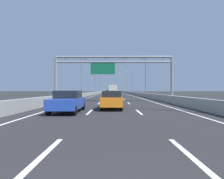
{
  "coord_description": "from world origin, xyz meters",
  "views": [
    {
      "loc": [
        -0.07,
        -1.04,
        1.62
      ],
      "look_at": [
        -0.47,
        58.45,
        1.76
      ],
      "focal_mm": 29.82,
      "sensor_mm": 36.0,
      "label": 1
    }
  ],
  "objects_px": {
    "yellow_car": "(108,91)",
    "orange_car": "(112,100)",
    "sign_gantry": "(112,67)",
    "streetlamp_right_far": "(131,81)",
    "streetlamp_left_mid": "(82,74)",
    "green_car": "(107,91)",
    "red_car": "(113,93)",
    "blue_car": "(68,101)",
    "white_car": "(108,91)",
    "streetlamp_right_mid": "(145,74)",
    "box_truck": "(113,90)",
    "streetlamp_left_far": "(95,81)",
    "streetlamp_right_distant": "(126,84)",
    "streetlamp_left_distant": "(101,84)"
  },
  "relations": [
    {
      "from": "streetlamp_left_far",
      "to": "white_car",
      "type": "bearing_deg",
      "value": 85.03
    },
    {
      "from": "streetlamp_left_mid",
      "to": "streetlamp_left_far",
      "type": "bearing_deg",
      "value": 90.0
    },
    {
      "from": "streetlamp_left_distant",
      "to": "orange_car",
      "type": "distance_m",
      "value": 94.4
    },
    {
      "from": "streetlamp_right_mid",
      "to": "yellow_car",
      "type": "distance_m",
      "value": 83.96
    },
    {
      "from": "streetlamp_left_far",
      "to": "orange_car",
      "type": "xyz_separation_m",
      "value": [
        7.26,
        -61.36,
        -4.62
      ]
    },
    {
      "from": "yellow_car",
      "to": "red_car",
      "type": "distance_m",
      "value": 80.66
    },
    {
      "from": "streetlamp_left_far",
      "to": "yellow_car",
      "type": "xyz_separation_m",
      "value": [
        3.62,
        50.42,
        -4.6
      ]
    },
    {
      "from": "orange_car",
      "to": "box_truck",
      "type": "height_order",
      "value": "box_truck"
    },
    {
      "from": "streetlamp_left_mid",
      "to": "streetlamp_right_far",
      "type": "height_order",
      "value": "same"
    },
    {
      "from": "streetlamp_right_mid",
      "to": "orange_car",
      "type": "relative_size",
      "value": 2.22
    },
    {
      "from": "orange_car",
      "to": "green_car",
      "type": "bearing_deg",
      "value": 92.21
    },
    {
      "from": "streetlamp_left_far",
      "to": "streetlamp_right_distant",
      "type": "distance_m",
      "value": 35.9
    },
    {
      "from": "blue_car",
      "to": "sign_gantry",
      "type": "bearing_deg",
      "value": 75.62
    },
    {
      "from": "white_car",
      "to": "blue_car",
      "type": "bearing_deg",
      "value": -89.78
    },
    {
      "from": "streetlamp_right_mid",
      "to": "streetlamp_right_distant",
      "type": "height_order",
      "value": "same"
    },
    {
      "from": "yellow_car",
      "to": "white_car",
      "type": "height_order",
      "value": "yellow_car"
    },
    {
      "from": "green_car",
      "to": "streetlamp_right_distant",
      "type": "bearing_deg",
      "value": 22.65
    },
    {
      "from": "box_truck",
      "to": "streetlamp_left_mid",
      "type": "bearing_deg",
      "value": -114.15
    },
    {
      "from": "green_car",
      "to": "red_car",
      "type": "height_order",
      "value": "green_car"
    },
    {
      "from": "streetlamp_right_distant",
      "to": "blue_car",
      "type": "distance_m",
      "value": 96.93
    },
    {
      "from": "blue_car",
      "to": "yellow_car",
      "type": "xyz_separation_m",
      "value": [
        -0.49,
        113.99,
        -0.0
      ]
    },
    {
      "from": "box_truck",
      "to": "streetlamp_right_distant",
      "type": "bearing_deg",
      "value": 81.17
    },
    {
      "from": "sign_gantry",
      "to": "orange_car",
      "type": "relative_size",
      "value": 3.86
    },
    {
      "from": "streetlamp_left_mid",
      "to": "streetlamp_right_mid",
      "type": "distance_m",
      "value": 14.93
    },
    {
      "from": "streetlamp_right_far",
      "to": "red_car",
      "type": "bearing_deg",
      "value": -104.0
    },
    {
      "from": "blue_car",
      "to": "white_car",
      "type": "height_order",
      "value": "blue_car"
    },
    {
      "from": "streetlamp_left_mid",
      "to": "streetlamp_left_distant",
      "type": "height_order",
      "value": "same"
    },
    {
      "from": "streetlamp_right_far",
      "to": "orange_car",
      "type": "distance_m",
      "value": 62.01
    },
    {
      "from": "green_car",
      "to": "red_car",
      "type": "xyz_separation_m",
      "value": [
        3.61,
        -58.15,
        -0.02
      ]
    },
    {
      "from": "sign_gantry",
      "to": "streetlamp_left_distant",
      "type": "bearing_deg",
      "value": 94.95
    },
    {
      "from": "yellow_car",
      "to": "orange_car",
      "type": "bearing_deg",
      "value": -88.14
    },
    {
      "from": "sign_gantry",
      "to": "blue_car",
      "type": "relative_size",
      "value": 3.66
    },
    {
      "from": "streetlamp_left_mid",
      "to": "box_truck",
      "type": "xyz_separation_m",
      "value": [
        7.32,
        16.33,
        -3.67
      ]
    },
    {
      "from": "streetlamp_left_mid",
      "to": "blue_car",
      "type": "distance_m",
      "value": 31.53
    },
    {
      "from": "streetlamp_right_mid",
      "to": "yellow_car",
      "type": "xyz_separation_m",
      "value": [
        -11.31,
        83.07,
        -4.6
      ]
    },
    {
      "from": "streetlamp_right_far",
      "to": "box_truck",
      "type": "distance_m",
      "value": 18.37
    },
    {
      "from": "sign_gantry",
      "to": "streetlamp_right_mid",
      "type": "bearing_deg",
      "value": 67.61
    },
    {
      "from": "sign_gantry",
      "to": "box_truck",
      "type": "distance_m",
      "value": 35.07
    },
    {
      "from": "orange_car",
      "to": "box_truck",
      "type": "xyz_separation_m",
      "value": [
        0.07,
        45.05,
        0.95
      ]
    },
    {
      "from": "red_car",
      "to": "streetlamp_right_far",
      "type": "bearing_deg",
      "value": 76.0
    },
    {
      "from": "streetlamp_right_distant",
      "to": "box_truck",
      "type": "relative_size",
      "value": 1.06
    },
    {
      "from": "streetlamp_right_distant",
      "to": "yellow_car",
      "type": "bearing_deg",
      "value": 122.46
    },
    {
      "from": "sign_gantry",
      "to": "white_car",
      "type": "relative_size",
      "value": 3.67
    },
    {
      "from": "sign_gantry",
      "to": "streetlamp_right_far",
      "type": "relative_size",
      "value": 1.74
    },
    {
      "from": "streetlamp_left_far",
      "to": "green_car",
      "type": "relative_size",
      "value": 2.19
    },
    {
      "from": "streetlamp_left_distant",
      "to": "streetlamp_right_distant",
      "type": "xyz_separation_m",
      "value": [
        14.93,
        0.0,
        0.0
      ]
    },
    {
      "from": "streetlamp_right_mid",
      "to": "streetlamp_right_distant",
      "type": "relative_size",
      "value": 1.0
    },
    {
      "from": "sign_gantry",
      "to": "box_truck",
      "type": "height_order",
      "value": "sign_gantry"
    },
    {
      "from": "blue_car",
      "to": "yellow_car",
      "type": "distance_m",
      "value": 113.99
    },
    {
      "from": "orange_car",
      "to": "box_truck",
      "type": "bearing_deg",
      "value": 89.92
    }
  ]
}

